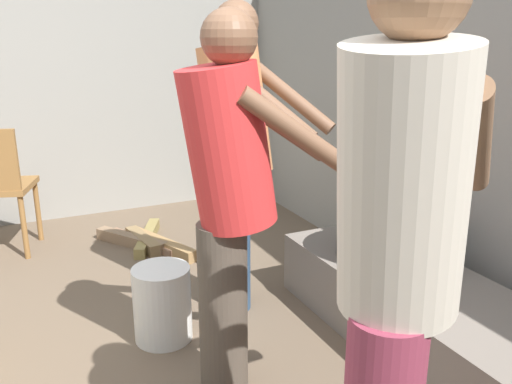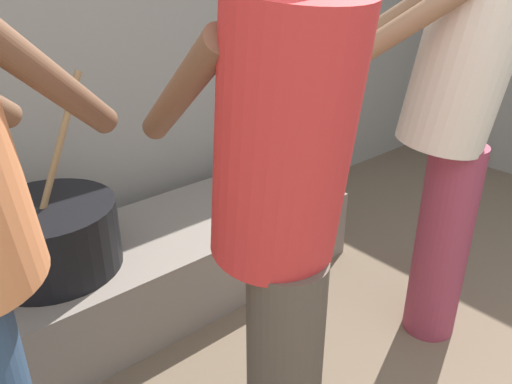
% 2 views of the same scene
% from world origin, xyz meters
% --- Properties ---
extents(block_enclosure_rear, '(5.77, 0.20, 1.90)m').
position_xyz_m(block_enclosure_rear, '(0.00, 2.41, 0.95)').
color(block_enclosure_rear, gray).
rests_on(block_enclosure_rear, ground_plane).
extents(hearth_ledge, '(1.83, 0.60, 0.33)m').
position_xyz_m(hearth_ledge, '(0.10, 1.89, 0.17)').
color(hearth_ledge, slate).
rests_on(hearth_ledge, ground_plane).
extents(cooking_pot_main, '(0.49, 0.49, 0.71)m').
position_xyz_m(cooking_pot_main, '(-0.31, 1.91, 0.46)').
color(cooking_pot_main, black).
rests_on(cooking_pot_main, hearth_ledge).
extents(cook_in_red_shirt, '(0.43, 0.69, 1.54)m').
position_xyz_m(cook_in_red_shirt, '(-0.08, 0.94, 0.88)').
color(cook_in_red_shirt, '#4C4238').
rests_on(cook_in_red_shirt, ground_plane).
extents(cook_in_cream_shirt, '(0.67, 0.73, 1.65)m').
position_xyz_m(cook_in_cream_shirt, '(0.80, 1.01, 0.95)').
color(cook_in_cream_shirt, '#8C3347').
rests_on(cook_in_cream_shirt, ground_plane).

